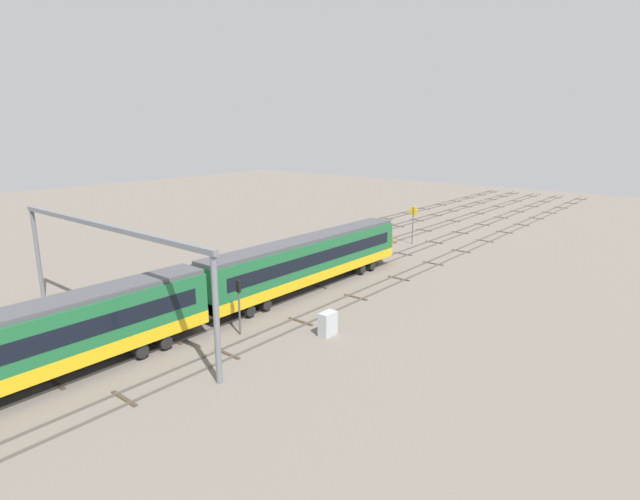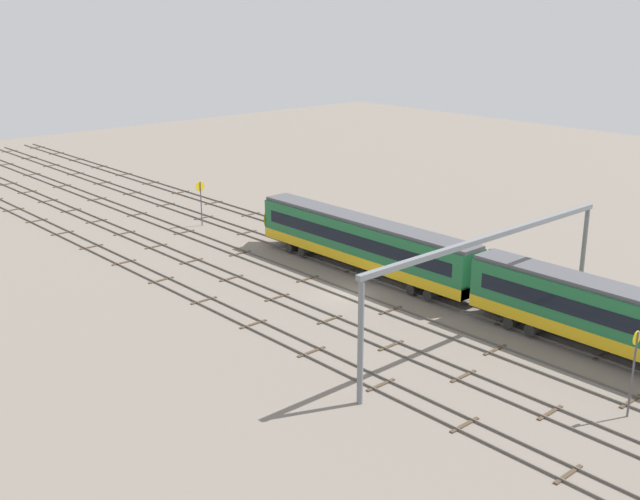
# 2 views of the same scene
# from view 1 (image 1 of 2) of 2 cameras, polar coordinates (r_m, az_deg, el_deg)

# --- Properties ---
(ground_plane) EXTENTS (192.02, 192.02, 0.00)m
(ground_plane) POSITION_cam_1_polar(r_m,az_deg,el_deg) (47.82, -7.90, -4.13)
(ground_plane) COLOR slate
(track_near_foreground) EXTENTS (176.02, 2.40, 0.16)m
(track_near_foreground) POSITION_cam_1_polar(r_m,az_deg,el_deg) (41.59, 1.14, -6.67)
(track_near_foreground) COLOR #59544C
(track_near_foreground) RESTS_ON ground
(track_with_train) EXTENTS (176.02, 2.40, 0.16)m
(track_with_train) POSITION_cam_1_polar(r_m,az_deg,el_deg) (44.54, -3.70, -5.28)
(track_with_train) COLOR #59544C
(track_with_train) RESTS_ON ground
(track_middle) EXTENTS (176.02, 2.40, 0.16)m
(track_middle) POSITION_cam_1_polar(r_m,az_deg,el_deg) (47.79, -7.90, -4.05)
(track_middle) COLOR #59544C
(track_middle) RESTS_ON ground
(track_second_far) EXTENTS (176.02, 2.40, 0.16)m
(track_second_far) POSITION_cam_1_polar(r_m,az_deg,el_deg) (51.28, -11.54, -2.96)
(track_second_far) COLOR #59544C
(track_second_far) RESTS_ON ground
(track_far_background) EXTENTS (176.02, 2.40, 0.16)m
(track_far_background) POSITION_cam_1_polar(r_m,az_deg,el_deg) (54.97, -14.69, -2.00)
(track_far_background) COLOR #59544C
(track_far_background) RESTS_ON ground
(overhead_gantry) EXTENTS (0.40, 24.93, 8.09)m
(overhead_gantry) POSITION_cam_1_polar(r_m,az_deg,el_deg) (38.55, -23.38, 0.40)
(overhead_gantry) COLOR slate
(overhead_gantry) RESTS_ON ground
(speed_sign_far_trackside) EXTENTS (0.14, 1.09, 4.85)m
(speed_sign_far_trackside) POSITION_cam_1_polar(r_m,az_deg,el_deg) (64.97, 10.59, 3.53)
(speed_sign_far_trackside) COLOR #4C4C51
(speed_sign_far_trackside) RESTS_ON ground
(signal_light_trackside_approach) EXTENTS (0.31, 0.32, 4.14)m
(signal_light_trackside_approach) POSITION_cam_1_polar(r_m,az_deg,el_deg) (36.23, -9.24, -5.53)
(signal_light_trackside_approach) COLOR #4C4C51
(signal_light_trackside_approach) RESTS_ON ground
(relay_cabinet) EXTENTS (1.37, 0.79, 1.75)m
(relay_cabinet) POSITION_cam_1_polar(r_m,az_deg,el_deg) (36.32, 0.90, -8.43)
(relay_cabinet) COLOR #B2B7BC
(relay_cabinet) RESTS_ON ground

